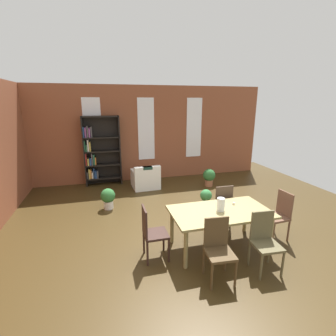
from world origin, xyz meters
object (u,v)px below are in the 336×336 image
dining_chair_near_right (264,240)px  potted_plant_window (206,197)px  armchair_white (146,179)px  dining_table (220,215)px  dining_chair_head_right (279,214)px  dining_chair_far_right (221,204)px  bookshelf_tall (99,152)px  potted_plant_corner (108,197)px  dining_chair_head_left (151,231)px  vase_on_table (221,205)px  dining_chair_near_left (218,247)px  potted_plant_by_shelf (209,176)px

dining_chair_near_right → potted_plant_window: bearing=86.9°
armchair_white → dining_table: bearing=-78.8°
dining_chair_head_right → dining_chair_near_right: size_ratio=1.00×
dining_chair_near_right → dining_chair_far_right: same height
dining_chair_far_right → bookshelf_tall: bookshelf_tall is taller
dining_table → potted_plant_corner: size_ratio=3.37×
dining_table → dining_chair_near_right: bearing=-60.8°
dining_chair_head_left → potted_plant_window: (1.81, 1.82, -0.27)m
dining_chair_far_right → armchair_white: size_ratio=1.13×
bookshelf_tall → dining_chair_near_right: bearing=-63.8°
dining_chair_near_right → bookshelf_tall: (-2.48, 5.04, 0.57)m
dining_table → bookshelf_tall: 4.81m
dining_table → dining_chair_head_left: (-1.26, 0.00, -0.14)m
potted_plant_corner → potted_plant_window: potted_plant_corner is taller
dining_table → potted_plant_corner: (-1.91, 2.29, -0.35)m
vase_on_table → dining_chair_far_right: bearing=61.1°
dining_chair_head_right → dining_chair_near_left: bearing=-156.3°
bookshelf_tall → potted_plant_by_shelf: size_ratio=3.94×
dining_chair_head_left → potted_plant_corner: bearing=105.7°
vase_on_table → dining_chair_near_left: bearing=-118.4°
dining_chair_far_right → potted_plant_corner: bearing=145.8°
dining_chair_head_right → potted_plant_corner: 3.92m
dining_chair_head_right → dining_chair_near_left: 1.81m
dining_chair_near_right → potted_plant_window: (0.14, 2.55, -0.27)m
dining_chair_head_right → potted_plant_window: 1.97m
potted_plant_corner → potted_plant_window: 2.50m
dining_chair_head_right → potted_plant_corner: dining_chair_head_right is taller
vase_on_table → potted_plant_corner: 3.03m
potted_plant_window → armchair_white: bearing=125.2°
dining_chair_far_right → bookshelf_tall: bearing=124.5°
dining_chair_far_right → bookshelf_tall: (-2.47, 3.59, 0.57)m
dining_chair_head_right → dining_chair_far_right: (-0.86, 0.72, 0.00)m
armchair_white → potted_plant_by_shelf: bearing=-11.0°
potted_plant_corner → dining_table: bearing=-50.2°
potted_plant_by_shelf → potted_plant_corner: size_ratio=1.06×
dining_chair_head_left → dining_chair_head_right: (2.53, 0.00, 0.00)m
dining_chair_near_left → bookshelf_tall: (-1.68, 5.04, 0.57)m
dining_chair_near_right → potted_plant_by_shelf: bearing=77.7°
dining_chair_head_left → bookshelf_tall: 4.43m
dining_table → potted_plant_corner: 3.00m
vase_on_table → armchair_white: (-0.71, 3.61, -0.57)m
potted_plant_by_shelf → potted_plant_window: (-0.72, -1.40, -0.07)m
bookshelf_tall → armchair_white: 1.73m
dining_chair_near_right → potted_plant_corner: (-2.31, 3.02, -0.21)m
vase_on_table → dining_chair_near_left: (-0.39, -0.72, -0.34)m
dining_chair_far_right → dining_chair_head_right: bearing=-39.8°
vase_on_table → potted_plant_by_shelf: (1.27, 3.22, -0.54)m
dining_chair_head_right → dining_chair_near_right: same height
bookshelf_tall → potted_plant_window: bookshelf_tall is taller
dining_chair_head_right → bookshelf_tall: size_ratio=0.43×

